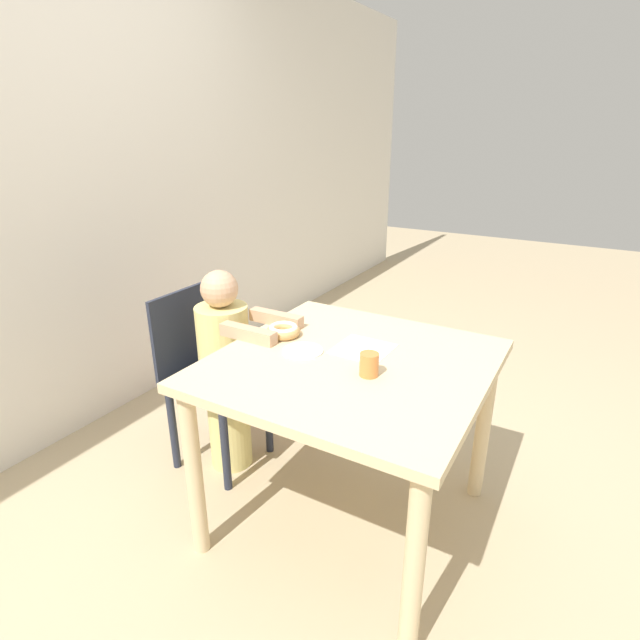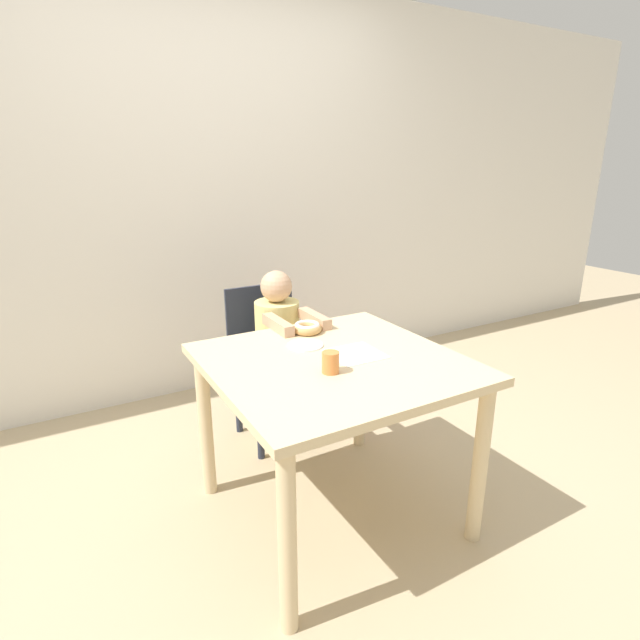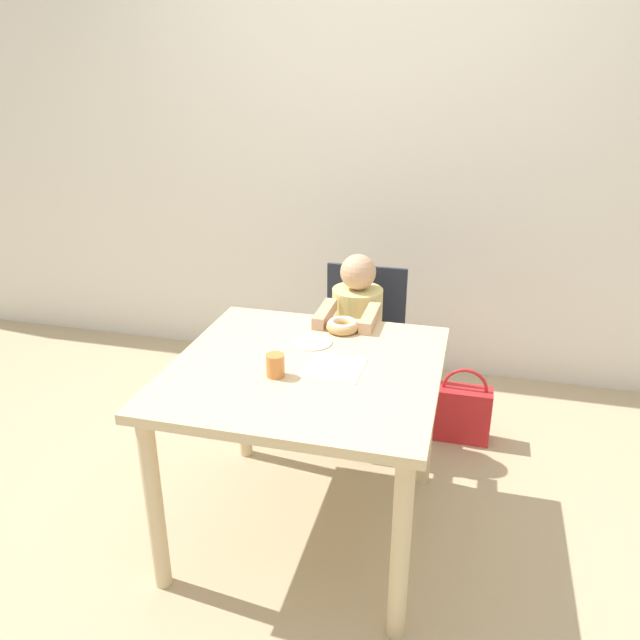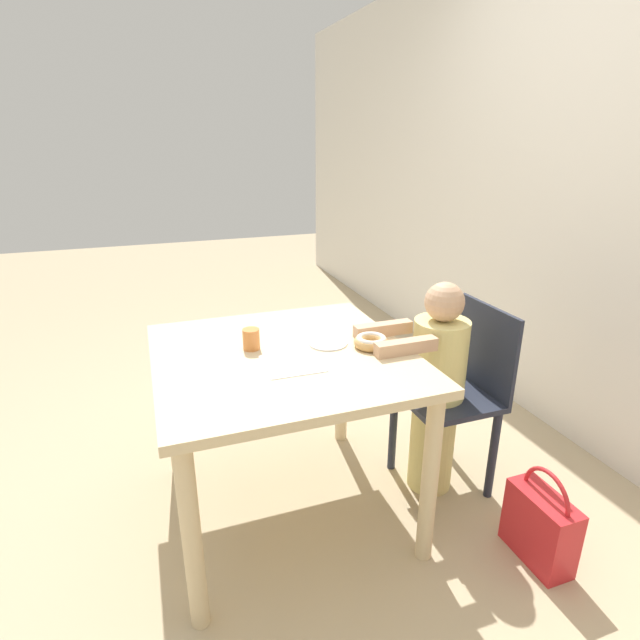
{
  "view_description": "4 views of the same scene",
  "coord_description": "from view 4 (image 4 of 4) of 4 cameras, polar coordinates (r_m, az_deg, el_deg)",
  "views": [
    {
      "loc": [
        -1.45,
        -0.7,
        1.5
      ],
      "look_at": [
        0.02,
        0.14,
        0.84
      ],
      "focal_mm": 28.0,
      "sensor_mm": 36.0,
      "label": 1
    },
    {
      "loc": [
        -0.95,
        -1.55,
        1.46
      ],
      "look_at": [
        0.02,
        0.14,
        0.84
      ],
      "focal_mm": 28.0,
      "sensor_mm": 36.0,
      "label": 2
    },
    {
      "loc": [
        0.55,
        -1.91,
        1.72
      ],
      "look_at": [
        0.02,
        0.14,
        0.84
      ],
      "focal_mm": 35.0,
      "sensor_mm": 36.0,
      "label": 3
    },
    {
      "loc": [
        1.65,
        -0.44,
        1.48
      ],
      "look_at": [
        0.02,
        0.14,
        0.84
      ],
      "focal_mm": 28.0,
      "sensor_mm": 36.0,
      "label": 4
    }
  ],
  "objects": [
    {
      "name": "handbag",
      "position": [
        2.13,
        23.87,
        -20.63
      ],
      "size": [
        0.27,
        0.12,
        0.38
      ],
      "color": "red",
      "rests_on": "ground_plane"
    },
    {
      "name": "napkin",
      "position": [
        1.78,
        -3.2,
        -4.99
      ],
      "size": [
        0.21,
        0.21,
        0.0
      ],
      "color": "white",
      "rests_on": "dining_table"
    },
    {
      "name": "child_figure",
      "position": [
        2.17,
        13.03,
        -7.7
      ],
      "size": [
        0.24,
        0.45,
        0.94
      ],
      "color": "#E0D17F",
      "rests_on": "ground_plane"
    },
    {
      "name": "ground_plane",
      "position": [
        2.26,
        -3.76,
        -20.66
      ],
      "size": [
        12.0,
        12.0,
        0.0
      ],
      "primitive_type": "plane",
      "color": "tan"
    },
    {
      "name": "dining_table",
      "position": [
        1.92,
        -4.18,
        -6.61
      ],
      "size": [
        0.95,
        0.94,
        0.72
      ],
      "color": "beige",
      "rests_on": "ground_plane"
    },
    {
      "name": "chair",
      "position": [
        2.25,
        15.32,
        -8.1
      ],
      "size": [
        0.38,
        0.37,
        0.82
      ],
      "color": "#232838",
      "rests_on": "ground_plane"
    },
    {
      "name": "wall_back",
      "position": [
        2.6,
        31.33,
        12.34
      ],
      "size": [
        8.0,
        0.05,
        2.5
      ],
      "color": "silver",
      "rests_on": "ground_plane"
    },
    {
      "name": "plate",
      "position": [
        1.95,
        0.92,
        -2.65
      ],
      "size": [
        0.15,
        0.15,
        0.01
      ],
      "color": "white",
      "rests_on": "dining_table"
    },
    {
      "name": "cup",
      "position": [
        1.9,
        -7.87,
        -2.18
      ],
      "size": [
        0.06,
        0.06,
        0.08
      ],
      "color": "orange",
      "rests_on": "dining_table"
    },
    {
      "name": "donut",
      "position": [
        1.92,
        5.87,
        -2.44
      ],
      "size": [
        0.13,
        0.13,
        0.05
      ],
      "color": "tan",
      "rests_on": "dining_table"
    }
  ]
}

